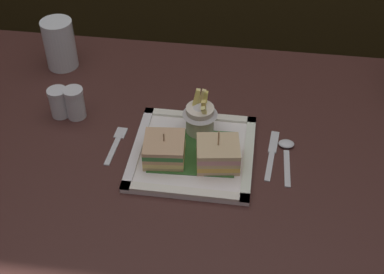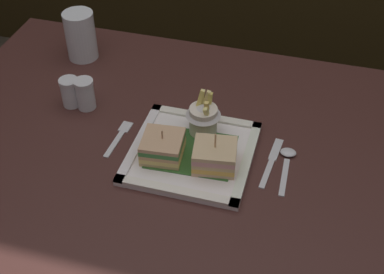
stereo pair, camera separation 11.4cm
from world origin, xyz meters
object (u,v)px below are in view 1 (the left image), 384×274
pepper_shaker (75,105)px  knife (272,153)px  sandwich_half_left (164,149)px  fries_cup (200,115)px  salt_shaker (59,104)px  square_plate (193,153)px  dining_table (191,180)px  water_glass (60,47)px  spoon (287,150)px  sandwich_half_right (218,154)px  fork (116,143)px

pepper_shaker → knife: bearing=-8.2°
sandwich_half_left → fries_cup: (0.06, 0.10, 0.02)m
fries_cup → salt_shaker: fries_cup is taller
fries_cup → square_plate: bearing=-95.1°
dining_table → salt_shaker: salt_shaker is taller
fries_cup → knife: (0.16, -0.04, -0.05)m
dining_table → sandwich_half_left: 0.16m
water_glass → knife: 0.62m
spoon → pepper_shaker: bearing=173.3°
knife → sandwich_half_left: bearing=-166.2°
sandwich_half_right → water_glass: water_glass is taller
sandwich_half_left → pepper_shaker: (-0.23, 0.12, -0.00)m
square_plate → knife: square_plate is taller
dining_table → knife: bearing=0.6°
square_plate → fries_cup: fries_cup is taller
knife → pepper_shaker: (-0.46, 0.07, 0.03)m
fries_cup → pepper_shaker: (-0.29, 0.02, -0.02)m
salt_shaker → sandwich_half_left: bearing=-24.2°
fries_cup → pepper_shaker: 0.30m
dining_table → fries_cup: size_ratio=12.12×
water_glass → pepper_shaker: water_glass is taller
fork → pepper_shaker: pepper_shaker is taller
dining_table → spoon: spoon is taller
salt_shaker → spoon: bearing=-6.2°
fork → square_plate: bearing=-4.5°
fork → spoon: (0.37, 0.02, 0.00)m
pepper_shaker → square_plate: bearing=-18.3°
dining_table → sandwich_half_right: size_ratio=12.60×
spoon → pepper_shaker: pepper_shaker is taller
sandwich_half_left → fork: sandwich_half_left is taller
fork → salt_shaker: (-0.15, 0.08, 0.03)m
square_plate → fork: size_ratio=2.08×
knife → spoon: size_ratio=1.13×
fries_cup → dining_table: bearing=-106.8°
sandwich_half_left → dining_table: bearing=47.3°
sandwich_half_right → spoon: sandwich_half_right is taller
square_plate → knife: size_ratio=1.64×
square_plate → water_glass: size_ratio=2.00×
dining_table → pepper_shaker: size_ratio=16.25×
fork → knife: (0.34, 0.02, 0.00)m
water_glass → pepper_shaker: bearing=-63.8°
spoon → pepper_shaker: 0.49m
dining_table → fries_cup: fries_cup is taller
sandwich_half_right → fries_cup: (-0.05, 0.10, 0.02)m
fries_cup → water_glass: bearing=150.3°
knife → salt_shaker: (-0.50, 0.07, 0.03)m
water_glass → sandwich_half_right: bearing=-36.0°
spoon → pepper_shaker: (-0.49, 0.06, 0.03)m
square_plate → sandwich_half_right: size_ratio=2.63×
sandwich_half_right → pepper_shaker: size_ratio=1.29×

